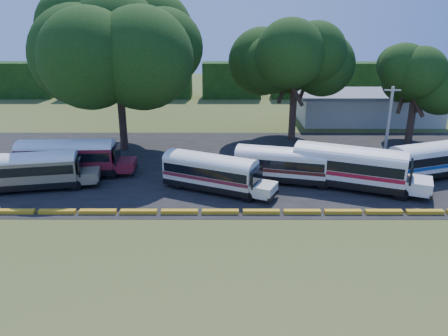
{
  "coord_description": "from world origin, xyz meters",
  "views": [
    {
      "loc": [
        -1.17,
        -28.08,
        13.9
      ],
      "look_at": [
        -1.25,
        6.0,
        1.79
      ],
      "focal_mm": 35.0,
      "sensor_mm": 36.0,
      "label": 1
    }
  ],
  "objects_px": {
    "bus_beige": "(30,169)",
    "tree_west": "(116,39)",
    "bus_white_red": "(352,165)",
    "bus_cream_west": "(212,171)",
    "bus_red": "(70,156)"
  },
  "relations": [
    {
      "from": "bus_beige",
      "to": "bus_white_red",
      "type": "height_order",
      "value": "bus_white_red"
    },
    {
      "from": "bus_red",
      "to": "bus_white_red",
      "type": "height_order",
      "value": "bus_white_red"
    },
    {
      "from": "bus_beige",
      "to": "bus_red",
      "type": "xyz_separation_m",
      "value": [
        2.18,
        3.23,
        0.11
      ]
    },
    {
      "from": "bus_beige",
      "to": "bus_red",
      "type": "distance_m",
      "value": 3.9
    },
    {
      "from": "bus_red",
      "to": "bus_white_red",
      "type": "xyz_separation_m",
      "value": [
        24.39,
        -2.9,
        0.11
      ]
    },
    {
      "from": "bus_cream_west",
      "to": "tree_west",
      "type": "height_order",
      "value": "tree_west"
    },
    {
      "from": "bus_beige",
      "to": "bus_cream_west",
      "type": "distance_m",
      "value": 15.02
    },
    {
      "from": "tree_west",
      "to": "bus_red",
      "type": "bearing_deg",
      "value": -109.61
    },
    {
      "from": "bus_cream_west",
      "to": "tree_west",
      "type": "distance_m",
      "value": 18.2
    },
    {
      "from": "bus_red",
      "to": "tree_west",
      "type": "bearing_deg",
      "value": 67.28
    },
    {
      "from": "bus_beige",
      "to": "tree_west",
      "type": "bearing_deg",
      "value": 54.82
    },
    {
      "from": "bus_cream_west",
      "to": "tree_west",
      "type": "bearing_deg",
      "value": 154.67
    },
    {
      "from": "bus_beige",
      "to": "tree_west",
      "type": "xyz_separation_m",
      "value": [
        5.15,
        11.55,
        9.64
      ]
    },
    {
      "from": "bus_white_red",
      "to": "bus_red",
      "type": "bearing_deg",
      "value": -164.66
    },
    {
      "from": "bus_cream_west",
      "to": "bus_white_red",
      "type": "xyz_separation_m",
      "value": [
        11.55,
        0.59,
        0.28
      ]
    }
  ]
}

